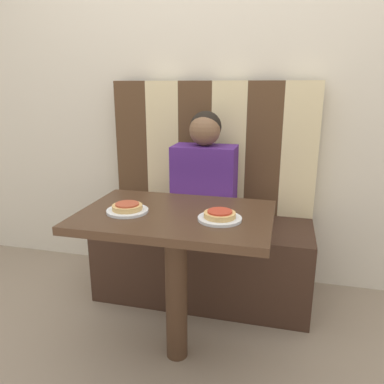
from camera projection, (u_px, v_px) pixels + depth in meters
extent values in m
plane|color=gray|center=(177.00, 354.00, 1.79)|extent=(12.00, 12.00, 0.00)
cube|color=beige|center=(216.00, 76.00, 2.28)|extent=(7.00, 0.05, 2.60)
cube|color=#382319|center=(204.00, 257.00, 2.27)|extent=(1.25, 0.53, 0.47)
cube|color=#4C331E|center=(134.00, 145.00, 2.43)|extent=(0.21, 0.08, 0.80)
cube|color=beige|center=(164.00, 146.00, 2.38)|extent=(0.21, 0.08, 0.80)
cube|color=#4C331E|center=(196.00, 147.00, 2.33)|extent=(0.21, 0.08, 0.80)
cube|color=beige|center=(229.00, 148.00, 2.28)|extent=(0.21, 0.08, 0.80)
cube|color=#4C331E|center=(264.00, 150.00, 2.23)|extent=(0.21, 0.08, 0.80)
cube|color=beige|center=(300.00, 151.00, 2.18)|extent=(0.21, 0.08, 0.80)
cube|color=#422B1C|center=(175.00, 216.00, 1.60)|extent=(0.82, 0.56, 0.03)
cylinder|color=#422B1C|center=(176.00, 291.00, 1.70)|extent=(0.10, 0.10, 0.68)
cube|color=#4C237A|center=(204.00, 184.00, 2.15)|extent=(0.36, 0.20, 0.44)
sphere|color=brown|center=(205.00, 130.00, 2.06)|extent=(0.17, 0.17, 0.17)
sphere|color=black|center=(206.00, 127.00, 2.08)|extent=(0.18, 0.18, 0.18)
cylinder|color=white|center=(127.00, 211.00, 1.60)|extent=(0.18, 0.18, 0.01)
cylinder|color=white|center=(220.00, 219.00, 1.50)|extent=(0.18, 0.18, 0.01)
cylinder|color=tan|center=(127.00, 207.00, 1.59)|extent=(0.13, 0.13, 0.02)
cylinder|color=#AD472D|center=(127.00, 204.00, 1.59)|extent=(0.10, 0.10, 0.01)
cylinder|color=tan|center=(220.00, 215.00, 1.50)|extent=(0.13, 0.13, 0.02)
cylinder|color=#B73823|center=(220.00, 211.00, 1.50)|extent=(0.10, 0.10, 0.01)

